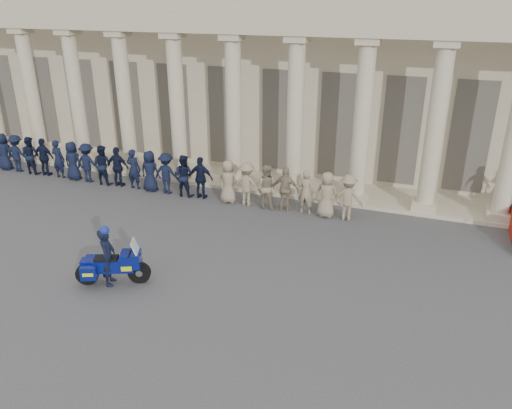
# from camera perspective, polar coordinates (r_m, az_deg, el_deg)

# --- Properties ---
(ground) EXTENTS (90.00, 90.00, 0.00)m
(ground) POSITION_cam_1_polar(r_m,az_deg,el_deg) (14.66, -9.95, -9.13)
(ground) COLOR #414143
(ground) RESTS_ON ground
(building) EXTENTS (40.00, 12.50, 9.00)m
(building) POSITION_cam_1_polar(r_m,az_deg,el_deg) (26.35, 6.06, 15.92)
(building) COLOR #B9AB8B
(building) RESTS_ON ground
(officer_rank) EXTENTS (18.86, 0.66, 1.74)m
(officer_rank) POSITION_cam_1_polar(r_m,az_deg,el_deg) (21.53, -12.96, 3.87)
(officer_rank) COLOR black
(officer_rank) RESTS_ON ground
(motorcycle) EXTENTS (2.00, 1.28, 1.36)m
(motorcycle) POSITION_cam_1_polar(r_m,az_deg,el_deg) (14.83, -16.02, -6.68)
(motorcycle) COLOR black
(motorcycle) RESTS_ON ground
(rider) EXTENTS (0.64, 0.75, 1.83)m
(rider) POSITION_cam_1_polar(r_m,az_deg,el_deg) (14.71, -16.61, -5.61)
(rider) COLOR black
(rider) RESTS_ON ground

